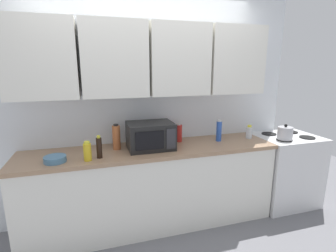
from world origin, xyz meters
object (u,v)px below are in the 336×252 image
at_px(kettle, 285,133).
at_px(bowl_ceramic_small, 55,159).
at_px(bottle_clear_tall, 249,132).
at_px(bottle_blue_cleaner, 219,131).
at_px(stove_range, 284,169).
at_px(bottle_red_sauce, 179,133).
at_px(bottle_soy_dark, 99,148).
at_px(bottle_yellow_mustard, 87,152).
at_px(bottle_spice_jar, 116,137).
at_px(microwave, 150,136).

xyz_separation_m(kettle, bowl_ceramic_small, (-2.53, 0.02, -0.06)).
bearing_deg(bottle_clear_tall, bottle_blue_cleaner, 179.76).
distance_m(stove_range, kettle, 0.58).
bearing_deg(bowl_ceramic_small, bottle_blue_cleaner, 5.83).
bearing_deg(bottle_blue_cleaner, kettle, -14.55).
xyz_separation_m(bottle_red_sauce, bottle_soy_dark, (-0.91, -0.30, 0.00)).
distance_m(bottle_yellow_mustard, bottle_spice_jar, 0.40).
height_order(kettle, bottle_spice_jar, bottle_spice_jar).
distance_m(bottle_clear_tall, bottle_yellow_mustard, 1.90).
bearing_deg(bottle_soy_dark, bottle_red_sauce, 18.58).
bearing_deg(bottle_yellow_mustard, stove_range, 3.96).
relative_size(bottle_red_sauce, bottle_yellow_mustard, 1.16).
bearing_deg(kettle, bottle_spice_jar, 173.10).
distance_m(bottle_blue_cleaner, bottle_soy_dark, 1.38).
relative_size(kettle, bottle_clear_tall, 1.13).
bearing_deg(bottle_red_sauce, bottle_yellow_mustard, -161.22).
bearing_deg(stove_range, bowl_ceramic_small, -177.44).
bearing_deg(bottle_red_sauce, bottle_spice_jar, -173.47).
bearing_deg(kettle, bottle_yellow_mustard, -179.31).
bearing_deg(bottle_clear_tall, bottle_yellow_mustard, -173.21).
xyz_separation_m(microwave, bowl_ceramic_small, (-0.93, -0.14, -0.11)).
bearing_deg(bottle_blue_cleaner, microwave, -177.39).
relative_size(stove_range, bottle_blue_cleaner, 3.55).
height_order(bottle_clear_tall, bottle_spice_jar, bottle_spice_jar).
distance_m(bottle_spice_jar, bowl_ceramic_small, 0.63).
distance_m(stove_range, bottle_clear_tall, 0.75).
distance_m(bottle_soy_dark, bowl_ceramic_small, 0.40).
height_order(microwave, bottle_red_sauce, microwave).
distance_m(bottle_red_sauce, bowl_ceramic_small, 1.34).
xyz_separation_m(bottle_soy_dark, bottle_spice_jar, (0.19, 0.22, 0.03)).
distance_m(bottle_soy_dark, bottle_yellow_mustard, 0.12).
xyz_separation_m(bottle_red_sauce, bottle_yellow_mustard, (-1.01, -0.34, -0.01)).
relative_size(stove_range, microwave, 1.90).
bearing_deg(bottle_soy_dark, bottle_clear_tall, 5.92).
bearing_deg(microwave, bottle_soy_dark, -164.56).
distance_m(stove_range, bottle_blue_cleaner, 1.10).
bearing_deg(bottle_yellow_mustard, microwave, 16.29).
bearing_deg(bowl_ceramic_small, microwave, 8.66).
xyz_separation_m(stove_range, microwave, (-1.77, 0.02, 0.59)).
bearing_deg(stove_range, kettle, -140.53).
height_order(kettle, bottle_blue_cleaner, bottle_blue_cleaner).
relative_size(kettle, bottle_red_sauce, 0.86).
height_order(bottle_blue_cleaner, bottle_spice_jar, bottle_spice_jar).
bearing_deg(bottle_spice_jar, kettle, -6.90).
height_order(bottle_blue_cleaner, bottle_clear_tall, bottle_blue_cleaner).
distance_m(microwave, bottle_red_sauce, 0.40).
height_order(microwave, bowl_ceramic_small, microwave).
distance_m(microwave, bottle_clear_tall, 1.24).
bearing_deg(stove_range, bottle_blue_cleaner, 176.40).
distance_m(kettle, bottle_spice_jar, 1.96).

